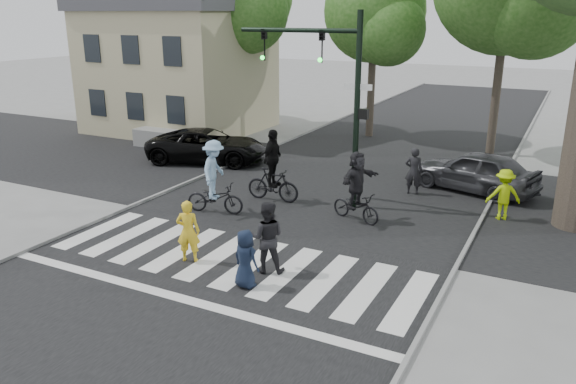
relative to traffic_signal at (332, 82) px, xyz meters
name	(u,v)px	position (x,y,z in m)	size (l,w,h in m)	color
ground	(211,276)	(-0.35, -6.20, -3.90)	(120.00, 120.00, 0.00)	gray
road_stem	(303,212)	(-0.35, -1.20, -3.90)	(10.00, 70.00, 0.01)	black
road_cross	(340,187)	(-0.35, 1.80, -3.89)	(70.00, 10.00, 0.01)	black
curb_left	(173,189)	(-5.40, -1.20, -3.85)	(0.10, 70.00, 0.10)	gray
curb_right	(471,239)	(4.70, -1.20, -3.85)	(0.10, 70.00, 0.10)	gray
crosswalk	(226,265)	(-0.35, -5.54, -3.89)	(10.00, 3.85, 0.01)	silver
traffic_signal	(332,82)	(0.00, 0.00, 0.00)	(4.45, 0.29, 6.00)	black
bg_tree_0	(166,9)	(-14.09, 9.80, 2.24)	(5.46, 5.20, 8.97)	brown
bg_tree_2	(378,16)	(-2.11, 10.42, 1.88)	(5.04, 4.80, 8.40)	brown
house	(179,56)	(-11.85, 7.78, -0.10)	(8.40, 8.10, 8.82)	#BAB088
pedestrian_woman	(188,231)	(-1.31, -5.73, -3.11)	(0.58, 0.38, 1.59)	yellow
pedestrian_child	(245,259)	(0.66, -6.27, -3.22)	(0.67, 0.43, 1.36)	#141D32
pedestrian_adult	(267,237)	(0.70, -5.36, -3.03)	(0.85, 0.66, 1.75)	black
cyclist_left	(214,182)	(-2.76, -2.46, -2.91)	(1.89, 1.29, 2.28)	black
cyclist_mid	(273,172)	(-1.74, -0.62, -2.93)	(1.84, 1.13, 2.38)	black
cyclist_right	(357,190)	(1.35, -1.13, -2.96)	(1.76, 1.63, 2.11)	black
car_suv	(208,146)	(-6.57, 2.60, -3.22)	(2.26, 4.90, 1.36)	black
car_grey	(475,171)	(3.95, 3.48, -3.18)	(1.71, 4.24, 1.45)	#353539
bystander_hivis	(504,195)	(5.19, 0.98, -3.13)	(1.00, 0.57, 1.54)	#AEDB08
bystander_dark	(414,171)	(2.15, 2.20, -3.09)	(0.59, 0.39, 1.62)	black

